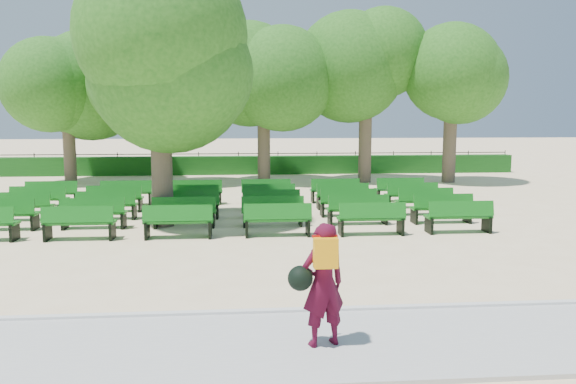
% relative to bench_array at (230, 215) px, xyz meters
% --- Properties ---
extents(ground, '(120.00, 120.00, 0.00)m').
position_rel_bench_array_xyz_m(ground, '(1.22, -1.81, -0.08)').
color(ground, beige).
extents(paving, '(30.00, 2.20, 0.06)m').
position_rel_bench_array_xyz_m(paving, '(1.22, -9.21, -0.05)').
color(paving, '#B6B5B1').
rests_on(paving, ground).
extents(curb, '(30.00, 0.12, 0.10)m').
position_rel_bench_array_xyz_m(curb, '(1.22, -8.06, -0.03)').
color(curb, silver).
rests_on(curb, ground).
extents(hedge, '(26.00, 0.70, 0.90)m').
position_rel_bench_array_xyz_m(hedge, '(1.22, 12.19, 0.37)').
color(hedge, '#144B14').
rests_on(hedge, ground).
extents(fence, '(26.00, 0.10, 1.02)m').
position_rel_bench_array_xyz_m(fence, '(1.22, 12.59, -0.08)').
color(fence, black).
rests_on(fence, ground).
extents(tree_line, '(21.80, 6.80, 7.04)m').
position_rel_bench_array_xyz_m(tree_line, '(1.22, 8.19, -0.08)').
color(tree_line, '#2B681C').
rests_on(tree_line, ground).
extents(bench_array, '(1.65, 0.61, 1.03)m').
position_rel_bench_array_xyz_m(bench_array, '(0.00, 0.00, 0.00)').
color(bench_array, '#116615').
rests_on(bench_array, ground).
extents(tree_among, '(4.44, 4.44, 6.42)m').
position_rel_bench_array_xyz_m(tree_among, '(-1.73, -1.07, 4.31)').
color(tree_among, brown).
rests_on(tree_among, ground).
extents(person, '(0.76, 0.52, 1.54)m').
position_rel_bench_array_xyz_m(person, '(1.28, -9.30, 0.77)').
color(person, '#42091D').
rests_on(person, ground).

